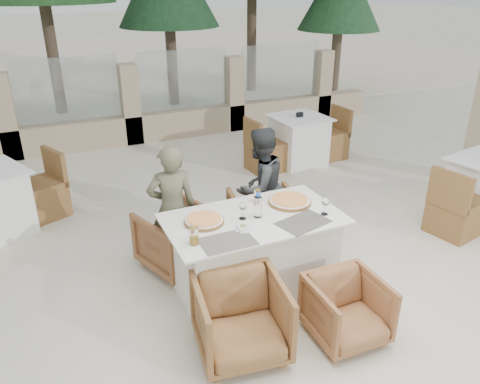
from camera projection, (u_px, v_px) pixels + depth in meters
name	position (u px, v px, depth m)	size (l,w,h in m)	color
ground	(245.00, 287.00, 4.56)	(80.00, 80.00, 0.00)	beige
sand_patch	(74.00, 64.00, 16.14)	(30.00, 16.00, 0.01)	beige
perimeter_wall_far	(130.00, 99.00, 8.19)	(10.00, 0.34, 1.60)	tan
pine_far_right	(340.00, 0.00, 11.05)	(1.98, 1.98, 4.50)	#224C28
dining_table	(253.00, 254.00, 4.38)	(1.60, 0.90, 0.77)	silver
placemat_near_left	(227.00, 242.00, 3.83)	(0.45, 0.30, 0.00)	#635F55
placemat_near_right	(303.00, 222.00, 4.13)	(0.45, 0.30, 0.00)	#544F48
pizza_left	(204.00, 220.00, 4.12)	(0.35, 0.35, 0.05)	#F65821
pizza_right	(290.00, 200.00, 4.48)	(0.41, 0.41, 0.05)	#CC501B
water_bottle	(258.00, 205.00, 4.18)	(0.07, 0.07, 0.24)	#BFDBFB
wine_glass_centre	(243.00, 210.00, 4.16)	(0.08, 0.08, 0.18)	white
wine_glass_corner	(325.00, 205.00, 4.24)	(0.08, 0.08, 0.18)	silver
beer_glass_left	(194.00, 236.00, 3.77)	(0.08, 0.08, 0.15)	gold
beer_glass_right	(257.00, 196.00, 4.49)	(0.06, 0.06, 0.13)	orange
olive_dish	(243.00, 227.00, 4.01)	(0.11, 0.11, 0.04)	silver
armchair_far_left	(178.00, 239.00, 4.77)	(0.68, 0.70, 0.63)	brown
armchair_far_right	(264.00, 221.00, 5.09)	(0.70, 0.72, 0.65)	olive
armchair_near_left	(241.00, 319.00, 3.65)	(0.68, 0.70, 0.64)	brown
armchair_near_right	(347.00, 310.00, 3.82)	(0.58, 0.60, 0.55)	#965F36
diner_left	(172.00, 208.00, 4.63)	(0.48, 0.32, 1.32)	#5B5D43
diner_right	(260.00, 187.00, 5.09)	(0.65, 0.50, 1.33)	#333638
bg_table_b	(298.00, 140.00, 7.41)	(1.64, 0.82, 0.77)	white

